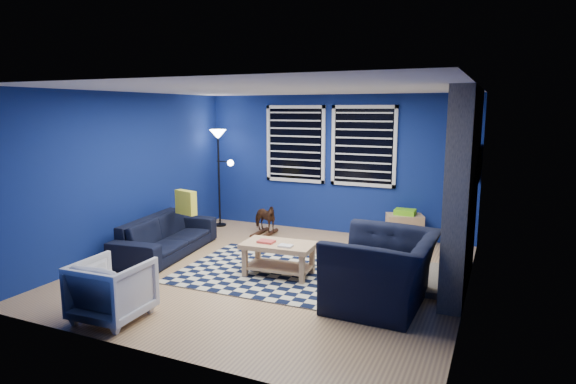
% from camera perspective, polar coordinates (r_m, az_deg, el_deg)
% --- Properties ---
extents(floor, '(5.00, 5.00, 0.00)m').
position_cam_1_polar(floor, '(6.79, -1.62, -9.47)').
color(floor, tan).
rests_on(floor, ground).
extents(ceiling, '(5.00, 5.00, 0.00)m').
position_cam_1_polar(ceiling, '(6.41, -1.73, 12.11)').
color(ceiling, white).
rests_on(ceiling, wall_back).
extents(wall_back, '(5.00, 0.00, 5.00)m').
position_cam_1_polar(wall_back, '(8.78, 5.47, 3.28)').
color(wall_back, navy).
rests_on(wall_back, floor).
extents(wall_left, '(0.00, 5.00, 5.00)m').
position_cam_1_polar(wall_left, '(7.89, -18.25, 2.10)').
color(wall_left, navy).
rests_on(wall_left, floor).
extents(wall_right, '(0.00, 5.00, 5.00)m').
position_cam_1_polar(wall_right, '(5.86, 20.91, -0.59)').
color(wall_right, navy).
rests_on(wall_right, floor).
extents(fireplace, '(0.65, 2.00, 2.50)m').
position_cam_1_polar(fireplace, '(6.37, 19.90, -0.23)').
color(fireplace, gray).
rests_on(fireplace, floor).
extents(window_left, '(1.17, 0.06, 1.42)m').
position_cam_1_polar(window_left, '(8.98, 0.87, 5.71)').
color(window_left, black).
rests_on(window_left, wall_back).
extents(window_right, '(1.17, 0.06, 1.42)m').
position_cam_1_polar(window_right, '(8.55, 8.92, 5.39)').
color(window_right, black).
rests_on(window_right, wall_back).
extents(tv, '(0.07, 1.00, 0.58)m').
position_cam_1_polar(tv, '(7.82, 21.50, 2.95)').
color(tv, black).
rests_on(tv, wall_right).
extents(rug, '(2.54, 2.05, 0.02)m').
position_cam_1_polar(rug, '(6.78, -1.70, -9.42)').
color(rug, black).
rests_on(rug, floor).
extents(sofa, '(2.08, 1.04, 0.58)m').
position_cam_1_polar(sofa, '(7.76, -14.20, -5.05)').
color(sofa, black).
rests_on(sofa, floor).
extents(armchair_big, '(1.33, 1.17, 0.84)m').
position_cam_1_polar(armchair_big, '(5.68, 11.12, -9.08)').
color(armchair_big, black).
rests_on(armchair_big, floor).
extents(armchair_bent, '(0.73, 0.75, 0.66)m').
position_cam_1_polar(armchair_bent, '(5.59, -20.09, -10.81)').
color(armchair_bent, gray).
rests_on(armchair_bent, floor).
extents(rocking_horse, '(0.47, 0.66, 0.50)m').
position_cam_1_polar(rocking_horse, '(8.63, -2.85, -3.05)').
color(rocking_horse, '#4B2F18').
rests_on(rocking_horse, floor).
extents(coffee_table, '(1.00, 0.62, 0.48)m').
position_cam_1_polar(coffee_table, '(6.55, -1.13, -7.14)').
color(coffee_table, tan).
rests_on(coffee_table, rug).
extents(cabinet, '(0.69, 0.58, 0.58)m').
position_cam_1_polar(cabinet, '(8.38, 13.63, -4.17)').
color(cabinet, tan).
rests_on(cabinet, floor).
extents(floor_lamp, '(0.51, 0.31, 1.86)m').
position_cam_1_polar(floor_lamp, '(9.23, -8.17, 5.25)').
color(floor_lamp, black).
rests_on(floor_lamp, floor).
extents(throw_pillow, '(0.42, 0.23, 0.38)m').
position_cam_1_polar(throw_pillow, '(7.82, -12.01, -1.22)').
color(throw_pillow, yellow).
rests_on(throw_pillow, sofa).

